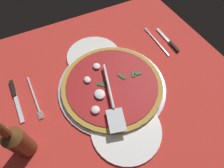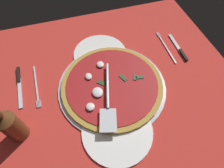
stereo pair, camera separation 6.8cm
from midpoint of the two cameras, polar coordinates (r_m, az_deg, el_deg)
name	(u,v)px [view 2 (the right image)]	position (r cm, az deg, el deg)	size (l,w,h in cm)	color
ground_plane	(117,92)	(72.26, 4.20, -2.68)	(99.88, 99.88, 0.80)	red
checker_pattern	(117,91)	(71.87, 4.22, -2.49)	(99.88, 99.88, 0.10)	silver
pizza_pan	(112,86)	(72.47, 2.66, -0.83)	(41.92, 41.92, 0.92)	#B6AFBE
dinner_plate_left	(100,54)	(83.01, -1.36, 9.20)	(23.25, 23.25, 1.00)	white
dinner_plate_right	(117,131)	(64.55, 4.71, -14.40)	(24.06, 24.06, 1.00)	white
pizza	(112,84)	(71.45, 2.58, -0.34)	(39.24, 39.24, 2.70)	#B88E38
pizza_server	(108,98)	(65.53, 1.63, -4.68)	(27.82, 10.65, 1.00)	silver
place_setting_near	(28,85)	(78.81, -22.41, -0.39)	(21.33, 14.41, 1.40)	silver
place_setting_far	(173,49)	(90.71, 20.32, 10.02)	(22.23, 11.94, 1.40)	white
beer_bottle	(10,125)	(63.08, -26.24, -11.48)	(6.10, 6.10, 21.63)	brown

